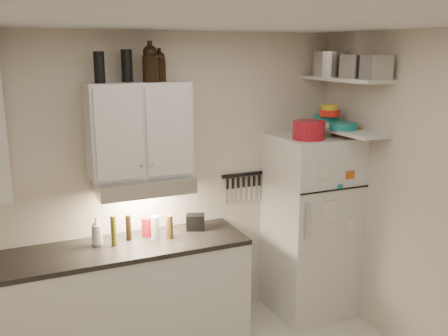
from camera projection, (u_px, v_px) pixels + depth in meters
name	position (u px, v px, depth m)	size (l,w,h in m)	color
ceiling	(249.00, 18.00, 2.73)	(3.20, 3.00, 0.02)	silver
back_wall	(170.00, 184.00, 4.37)	(3.20, 0.02, 2.60)	beige
right_wall	(443.00, 209.00, 3.66)	(0.02, 3.00, 2.60)	beige
base_cabinet	(120.00, 301.00, 4.07)	(2.10, 0.60, 0.88)	silver
countertop	(117.00, 249.00, 3.97)	(2.10, 0.62, 0.04)	black
upper_cabinet	(139.00, 130.00, 3.98)	(0.80, 0.33, 0.75)	silver
range_hood	(143.00, 184.00, 4.02)	(0.76, 0.46, 0.12)	silver
fridge	(311.00, 225.00, 4.65)	(0.70, 0.68, 1.70)	silver
shelf_hi	(345.00, 79.00, 4.31)	(0.30, 0.95, 0.03)	silver
shelf_lo	(342.00, 130.00, 4.41)	(0.30, 0.95, 0.03)	silver
knife_strip	(243.00, 175.00, 4.62)	(0.42, 0.02, 0.03)	black
dutch_oven	(309.00, 130.00, 4.25)	(0.27, 0.27, 0.16)	#A3131E
book_stack	(350.00, 132.00, 4.42)	(0.18, 0.22, 0.08)	#C95C19
spice_jar	(329.00, 129.00, 4.44)	(0.07, 0.07, 0.11)	silver
stock_pot	(330.00, 64.00, 4.51)	(0.31, 0.31, 0.22)	silver
tin_a	(355.00, 66.00, 4.15)	(0.19, 0.17, 0.19)	#AAAAAD
tin_b	(376.00, 67.00, 3.96)	(0.19, 0.19, 0.19)	#AAAAAD
bowl_teal	(327.00, 120.00, 4.56)	(0.23, 0.23, 0.09)	teal
bowl_orange	(329.00, 113.00, 4.47)	(0.19, 0.19, 0.06)	red
bowl_yellow	(330.00, 107.00, 4.46)	(0.15, 0.15, 0.05)	gold
plates	(343.00, 126.00, 4.31)	(0.24, 0.24, 0.06)	teal
growler_a	(150.00, 63.00, 3.83)	(0.12, 0.12, 0.29)	black
growler_b	(159.00, 66.00, 3.92)	(0.10, 0.10, 0.24)	black
thermos_a	(127.00, 66.00, 3.85)	(0.09, 0.09, 0.25)	black
thermos_b	(99.00, 67.00, 3.71)	(0.08, 0.08, 0.23)	black
soap_bottle	(97.00, 230.00, 3.96)	(0.10, 0.10, 0.26)	silver
pepper_mill	(169.00, 227.00, 4.13)	(0.06, 0.06, 0.20)	brown
oil_bottle	(114.00, 231.00, 3.96)	(0.05, 0.05, 0.25)	#525715
vinegar_bottle	(128.00, 228.00, 4.08)	(0.04, 0.04, 0.21)	black
clear_bottle	(155.00, 228.00, 4.10)	(0.07, 0.07, 0.20)	silver
red_jar	(146.00, 227.00, 4.17)	(0.08, 0.08, 0.16)	#A3131E
caddy	(195.00, 222.00, 4.33)	(0.16, 0.11, 0.14)	black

